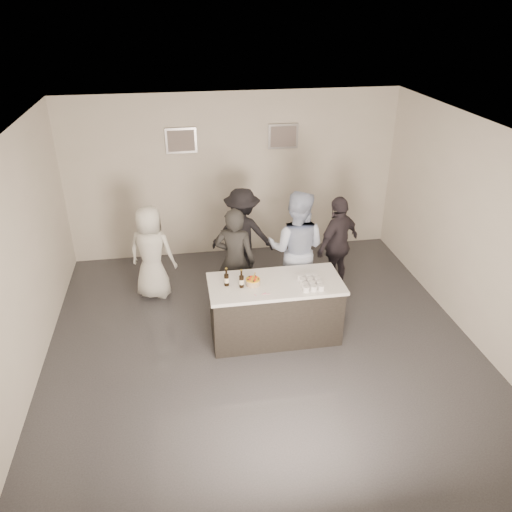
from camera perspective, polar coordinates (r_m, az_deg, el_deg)
name	(u,v)px	position (r m, az deg, el deg)	size (l,w,h in m)	color
floor	(262,343)	(7.26, 0.66, -9.90)	(6.00, 6.00, 0.00)	#3D3D42
ceiling	(263,134)	(5.93, 0.82, 13.75)	(6.00, 6.00, 0.00)	white
wall_back	(233,176)	(9.20, -2.59, 9.10)	(6.00, 0.04, 3.00)	silver
wall_front	(331,424)	(4.09, 8.52, -18.45)	(6.00, 0.04, 3.00)	silver
wall_left	(18,268)	(6.67, -25.55, -1.27)	(0.04, 6.00, 3.00)	silver
wall_right	(476,234)	(7.54, 23.82, 2.35)	(0.04, 6.00, 3.00)	silver
picture_left	(181,141)	(8.92, -8.56, 12.92)	(0.54, 0.04, 0.44)	#B2B2B7
picture_right	(283,136)	(9.12, 3.12, 13.51)	(0.54, 0.04, 0.44)	#B2B2B7
bar_counter	(275,309)	(7.15, 2.17, -6.12)	(1.86, 0.86, 0.90)	white
cake	(253,282)	(6.83, -0.35, -3.02)	(0.20, 0.20, 0.08)	yellow
beer_bottle_a	(226,277)	(6.78, -3.40, -2.42)	(0.07, 0.07, 0.26)	black
beer_bottle_b	(241,279)	(6.74, -1.67, -2.62)	(0.07, 0.07, 0.26)	black
tumbler_cluster	(311,282)	(6.87, 6.31, -3.02)	(0.30, 0.40, 0.08)	gold
candles	(260,294)	(6.63, 0.42, -4.42)	(0.24, 0.08, 0.01)	pink
person_main_black	(235,261)	(7.56, -2.41, -0.56)	(0.62, 0.41, 1.71)	black
person_main_blue	(296,249)	(7.72, 4.63, 0.79)	(0.92, 0.72, 1.89)	#B0C1E6
person_guest_left	(152,253)	(8.12, -11.85, 0.37)	(0.76, 0.50, 1.56)	white
person_guest_right	(338,244)	(8.24, 9.32, 1.34)	(0.96, 0.40, 1.65)	#332D36
person_guest_back	(242,234)	(8.50, -1.57, 2.51)	(1.05, 0.60, 1.63)	black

